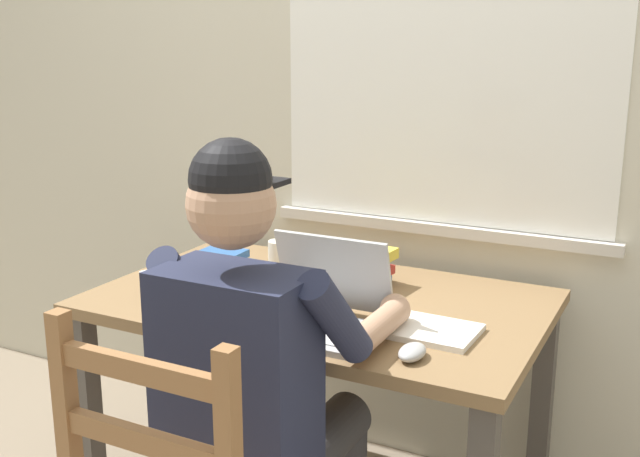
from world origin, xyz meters
name	(u,v)px	position (x,y,z in m)	size (l,w,h in m)	color
back_wall	(387,84)	(0.00, 0.48, 1.30)	(6.00, 0.08, 2.60)	beige
desk	(319,327)	(0.00, 0.00, 0.62)	(1.29, 0.80, 0.71)	olive
seated_person	(262,373)	(0.09, -0.48, 0.69)	(0.50, 0.60, 1.25)	#232842
laptop	(319,306)	(0.10, -0.20, 0.77)	(0.33, 0.30, 0.23)	#ADAFB2
computer_mouse	(412,352)	(0.40, -0.29, 0.73)	(0.06, 0.10, 0.03)	#ADAFB2
coffee_mug_white	(281,255)	(-0.23, 0.18, 0.76)	(0.11, 0.08, 0.10)	silver
coffee_mug_dark	(175,278)	(-0.40, -0.16, 0.76)	(0.12, 0.08, 0.09)	black
coffee_mug_spare	(226,292)	(-0.19, -0.20, 0.76)	(0.12, 0.08, 0.09)	white
book_stack_main	(361,265)	(0.05, 0.17, 0.77)	(0.21, 0.16, 0.11)	#2D5B9E
book_stack_side	(222,260)	(-0.42, 0.12, 0.74)	(0.19, 0.13, 0.05)	gray
paper_pile_near_laptop	(432,331)	(0.39, -0.12, 0.72)	(0.23, 0.18, 0.02)	white
paper_pile_back_corner	(180,276)	(-0.47, -0.04, 0.72)	(0.23, 0.16, 0.01)	white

